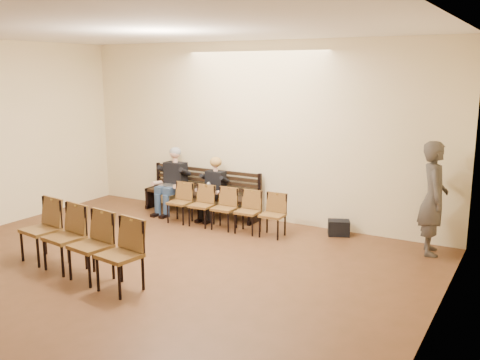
{
  "coord_description": "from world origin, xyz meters",
  "views": [
    {
      "loc": [
        4.95,
        -4.26,
        2.95
      ],
      "look_at": [
        0.18,
        4.05,
        0.97
      ],
      "focal_mm": 40.0,
      "sensor_mm": 36.0,
      "label": 1
    }
  ],
  "objects_px": {
    "seated_man": "(173,180)",
    "passerby": "(434,190)",
    "seated_woman": "(213,191)",
    "laptop": "(169,186)",
    "water_bottle": "(209,194)",
    "chair_row_back": "(77,242)",
    "bag": "(339,228)",
    "bench": "(201,204)",
    "chair_row_front": "(224,209)"
  },
  "relations": [
    {
      "from": "bench",
      "to": "chair_row_back",
      "type": "distance_m",
      "value": 3.69
    },
    {
      "from": "laptop",
      "to": "bag",
      "type": "relative_size",
      "value": 0.91
    },
    {
      "from": "water_bottle",
      "to": "chair_row_front",
      "type": "distance_m",
      "value": 0.57
    },
    {
      "from": "chair_row_back",
      "to": "water_bottle",
      "type": "bearing_deg",
      "value": 95.28
    },
    {
      "from": "bag",
      "to": "chair_row_front",
      "type": "bearing_deg",
      "value": -160.94
    },
    {
      "from": "laptop",
      "to": "chair_row_front",
      "type": "bearing_deg",
      "value": -5.16
    },
    {
      "from": "bench",
      "to": "bag",
      "type": "bearing_deg",
      "value": 0.87
    },
    {
      "from": "water_bottle",
      "to": "passerby",
      "type": "bearing_deg",
      "value": 3.99
    },
    {
      "from": "bench",
      "to": "seated_man",
      "type": "height_order",
      "value": "seated_man"
    },
    {
      "from": "passerby",
      "to": "chair_row_back",
      "type": "xyz_separation_m",
      "value": [
        -4.29,
        -3.53,
        -0.57
      ]
    },
    {
      "from": "bench",
      "to": "chair_row_front",
      "type": "relative_size",
      "value": 1.08
    },
    {
      "from": "chair_row_front",
      "to": "bench",
      "type": "bearing_deg",
      "value": 143.8
    },
    {
      "from": "seated_woman",
      "to": "seated_man",
      "type": "bearing_deg",
      "value": 180.0
    },
    {
      "from": "bench",
      "to": "water_bottle",
      "type": "bearing_deg",
      "value": -41.79
    },
    {
      "from": "seated_man",
      "to": "laptop",
      "type": "height_order",
      "value": "seated_man"
    },
    {
      "from": "water_bottle",
      "to": "seated_man",
      "type": "bearing_deg",
      "value": 164.73
    },
    {
      "from": "passerby",
      "to": "chair_row_front",
      "type": "relative_size",
      "value": 0.89
    },
    {
      "from": "bench",
      "to": "bag",
      "type": "xyz_separation_m",
      "value": [
        2.97,
        0.05,
        -0.08
      ]
    },
    {
      "from": "laptop",
      "to": "chair_row_front",
      "type": "relative_size",
      "value": 0.14
    },
    {
      "from": "bench",
      "to": "seated_woman",
      "type": "xyz_separation_m",
      "value": [
        0.38,
        -0.12,
        0.33
      ]
    },
    {
      "from": "chair_row_back",
      "to": "laptop",
      "type": "bearing_deg",
      "value": 113.52
    },
    {
      "from": "seated_man",
      "to": "passerby",
      "type": "bearing_deg",
      "value": -0.11
    },
    {
      "from": "chair_row_front",
      "to": "chair_row_back",
      "type": "xyz_separation_m",
      "value": [
        -0.65,
        -3.01,
        0.1
      ]
    },
    {
      "from": "bench",
      "to": "passerby",
      "type": "relative_size",
      "value": 1.22
    },
    {
      "from": "bench",
      "to": "chair_row_front",
      "type": "xyz_separation_m",
      "value": [
        0.96,
        -0.65,
        0.17
      ]
    },
    {
      "from": "chair_row_back",
      "to": "passerby",
      "type": "bearing_deg",
      "value": 47.63
    },
    {
      "from": "water_bottle",
      "to": "chair_row_front",
      "type": "height_order",
      "value": "chair_row_front"
    },
    {
      "from": "seated_woman",
      "to": "water_bottle",
      "type": "xyz_separation_m",
      "value": [
        0.09,
        -0.3,
        0.02
      ]
    },
    {
      "from": "bench",
      "to": "seated_man",
      "type": "bearing_deg",
      "value": -169.08
    },
    {
      "from": "bench",
      "to": "laptop",
      "type": "relative_size",
      "value": 7.47
    },
    {
      "from": "seated_man",
      "to": "seated_woman",
      "type": "distance_m",
      "value": 1.01
    },
    {
      "from": "bench",
      "to": "laptop",
      "type": "distance_m",
      "value": 0.77
    },
    {
      "from": "seated_man",
      "to": "water_bottle",
      "type": "distance_m",
      "value": 1.13
    },
    {
      "from": "bench",
      "to": "water_bottle",
      "type": "xyz_separation_m",
      "value": [
        0.47,
        -0.42,
        0.35
      ]
    },
    {
      "from": "seated_man",
      "to": "chair_row_back",
      "type": "distance_m",
      "value": 3.67
    },
    {
      "from": "bag",
      "to": "chair_row_back",
      "type": "relative_size",
      "value": 0.16
    },
    {
      "from": "water_bottle",
      "to": "chair_row_front",
      "type": "xyz_separation_m",
      "value": [
        0.49,
        -0.23,
        -0.18
      ]
    },
    {
      "from": "seated_woman",
      "to": "bag",
      "type": "relative_size",
      "value": 2.91
    },
    {
      "from": "seated_man",
      "to": "water_bottle",
      "type": "bearing_deg",
      "value": -15.27
    },
    {
      "from": "seated_man",
      "to": "chair_row_back",
      "type": "bearing_deg",
      "value": -75.34
    },
    {
      "from": "seated_man",
      "to": "bag",
      "type": "distance_m",
      "value": 3.64
    },
    {
      "from": "bench",
      "to": "bag",
      "type": "height_order",
      "value": "bench"
    },
    {
      "from": "seated_woman",
      "to": "chair_row_back",
      "type": "distance_m",
      "value": 3.55
    },
    {
      "from": "laptop",
      "to": "bag",
      "type": "height_order",
      "value": "laptop"
    },
    {
      "from": "bag",
      "to": "seated_woman",
      "type": "bearing_deg",
      "value": -176.35
    },
    {
      "from": "chair_row_front",
      "to": "laptop",
      "type": "bearing_deg",
      "value": 164.08
    },
    {
      "from": "seated_woman",
      "to": "laptop",
      "type": "xyz_separation_m",
      "value": [
        -1.01,
        -0.14,
        0.02
      ]
    },
    {
      "from": "seated_woman",
      "to": "chair_row_back",
      "type": "height_order",
      "value": "seated_woman"
    },
    {
      "from": "seated_man",
      "to": "chair_row_front",
      "type": "bearing_deg",
      "value": -18.54
    },
    {
      "from": "seated_man",
      "to": "laptop",
      "type": "relative_size",
      "value": 3.91
    }
  ]
}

